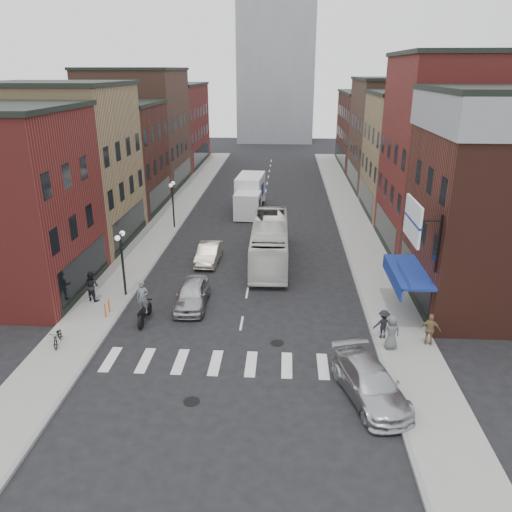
{
  "coord_description": "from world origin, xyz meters",
  "views": [
    {
      "loc": [
        2.26,
        -23.29,
        13.13
      ],
      "look_at": [
        0.55,
        5.09,
        2.44
      ],
      "focal_mm": 35.0,
      "sensor_mm": 36.0,
      "label": 1
    }
  ],
  "objects_px": {
    "billboard_sign": "(414,222)",
    "ped_right_c": "(392,332)",
    "transit_bus": "(270,242)",
    "curb_car": "(370,383)",
    "ped_left_solo": "(92,286)",
    "ped_right_a": "(383,324)",
    "streetlamp_far": "(173,196)",
    "ped_right_b": "(430,330)",
    "sedan_left_far": "(209,253)",
    "parked_bicycle": "(58,337)",
    "streetlamp_near": "(122,252)",
    "motorcycle_rider": "(143,303)",
    "box_truck": "(250,195)",
    "sedan_left_near": "(192,294)",
    "bike_rack": "(107,308)"
  },
  "relations": [
    {
      "from": "curb_car",
      "to": "parked_bicycle",
      "type": "bearing_deg",
      "value": 151.6
    },
    {
      "from": "sedan_left_far",
      "to": "curb_car",
      "type": "bearing_deg",
      "value": -57.65
    },
    {
      "from": "streetlamp_near",
      "to": "motorcycle_rider",
      "type": "distance_m",
      "value": 4.15
    },
    {
      "from": "box_truck",
      "to": "ped_right_a",
      "type": "height_order",
      "value": "box_truck"
    },
    {
      "from": "ped_right_a",
      "to": "motorcycle_rider",
      "type": "bearing_deg",
      "value": -11.53
    },
    {
      "from": "bike_rack",
      "to": "streetlamp_near",
      "type": "bearing_deg",
      "value": 85.76
    },
    {
      "from": "ped_right_c",
      "to": "streetlamp_far",
      "type": "bearing_deg",
      "value": -67.23
    },
    {
      "from": "motorcycle_rider",
      "to": "ped_right_a",
      "type": "xyz_separation_m",
      "value": [
        12.76,
        -1.2,
        -0.22
      ]
    },
    {
      "from": "bike_rack",
      "to": "parked_bicycle",
      "type": "relative_size",
      "value": 0.52
    },
    {
      "from": "streetlamp_far",
      "to": "ped_right_b",
      "type": "height_order",
      "value": "streetlamp_far"
    },
    {
      "from": "ped_left_solo",
      "to": "ped_right_a",
      "type": "relative_size",
      "value": 1.19
    },
    {
      "from": "billboard_sign",
      "to": "streetlamp_near",
      "type": "distance_m",
      "value": 16.68
    },
    {
      "from": "ped_left_solo",
      "to": "sedan_left_near",
      "type": "bearing_deg",
      "value": -157.74
    },
    {
      "from": "box_truck",
      "to": "ped_right_b",
      "type": "bearing_deg",
      "value": -62.34
    },
    {
      "from": "box_truck",
      "to": "motorcycle_rider",
      "type": "relative_size",
      "value": 3.24
    },
    {
      "from": "streetlamp_near",
      "to": "ped_left_solo",
      "type": "relative_size",
      "value": 2.23
    },
    {
      "from": "parked_bicycle",
      "to": "ped_left_solo",
      "type": "distance_m",
      "value": 5.13
    },
    {
      "from": "motorcycle_rider",
      "to": "ped_right_b",
      "type": "xyz_separation_m",
      "value": [
        14.96,
        -1.75,
        -0.16
      ]
    },
    {
      "from": "curb_car",
      "to": "ped_right_a",
      "type": "relative_size",
      "value": 3.24
    },
    {
      "from": "ped_right_a",
      "to": "transit_bus",
      "type": "bearing_deg",
      "value": -66.65
    },
    {
      "from": "ped_left_solo",
      "to": "ped_right_b",
      "type": "relative_size",
      "value": 1.1
    },
    {
      "from": "streetlamp_near",
      "to": "sedan_left_far",
      "type": "bearing_deg",
      "value": 55.32
    },
    {
      "from": "motorcycle_rider",
      "to": "streetlamp_near",
      "type": "bearing_deg",
      "value": 128.33
    },
    {
      "from": "ped_right_c",
      "to": "transit_bus",
      "type": "bearing_deg",
      "value": -76.87
    },
    {
      "from": "billboard_sign",
      "to": "motorcycle_rider",
      "type": "relative_size",
      "value": 1.51
    },
    {
      "from": "transit_bus",
      "to": "ped_right_c",
      "type": "distance_m",
      "value": 13.59
    },
    {
      "from": "curb_car",
      "to": "ped_right_b",
      "type": "distance_m",
      "value": 5.67
    },
    {
      "from": "billboard_sign",
      "to": "sedan_left_far",
      "type": "relative_size",
      "value": 0.9
    },
    {
      "from": "transit_bus",
      "to": "curb_car",
      "type": "bearing_deg",
      "value": -73.91
    },
    {
      "from": "billboard_sign",
      "to": "transit_bus",
      "type": "bearing_deg",
      "value": 126.16
    },
    {
      "from": "ped_right_a",
      "to": "ped_left_solo",
      "type": "bearing_deg",
      "value": -18.01
    },
    {
      "from": "transit_bus",
      "to": "ped_right_c",
      "type": "bearing_deg",
      "value": -62.62
    },
    {
      "from": "ped_left_solo",
      "to": "ped_right_c",
      "type": "height_order",
      "value": "ped_left_solo"
    },
    {
      "from": "motorcycle_rider",
      "to": "sedan_left_near",
      "type": "distance_m",
      "value": 3.14
    },
    {
      "from": "billboard_sign",
      "to": "ped_right_a",
      "type": "height_order",
      "value": "billboard_sign"
    },
    {
      "from": "sedan_left_far",
      "to": "ped_right_c",
      "type": "bearing_deg",
      "value": -45.29
    },
    {
      "from": "billboard_sign",
      "to": "ped_right_c",
      "type": "bearing_deg",
      "value": -117.52
    },
    {
      "from": "box_truck",
      "to": "ped_right_c",
      "type": "distance_m",
      "value": 26.8
    },
    {
      "from": "streetlamp_far",
      "to": "bike_rack",
      "type": "bearing_deg",
      "value": -90.69
    },
    {
      "from": "motorcycle_rider",
      "to": "bike_rack",
      "type": "bearing_deg",
      "value": 174.0
    },
    {
      "from": "billboard_sign",
      "to": "transit_bus",
      "type": "height_order",
      "value": "billboard_sign"
    },
    {
      "from": "sedan_left_near",
      "to": "ped_left_solo",
      "type": "bearing_deg",
      "value": 177.11
    },
    {
      "from": "box_truck",
      "to": "ped_right_a",
      "type": "bearing_deg",
      "value": -66.34
    },
    {
      "from": "streetlamp_near",
      "to": "ped_right_a",
      "type": "bearing_deg",
      "value": -16.4
    },
    {
      "from": "curb_car",
      "to": "parked_bicycle",
      "type": "xyz_separation_m",
      "value": [
        -14.99,
        3.3,
        -0.17
      ]
    },
    {
      "from": "sedan_left_far",
      "to": "ped_left_solo",
      "type": "relative_size",
      "value": 2.24
    },
    {
      "from": "sedan_left_near",
      "to": "sedan_left_far",
      "type": "height_order",
      "value": "sedan_left_near"
    },
    {
      "from": "box_truck",
      "to": "curb_car",
      "type": "xyz_separation_m",
      "value": [
        7.21,
        -29.21,
        -0.94
      ]
    },
    {
      "from": "billboard_sign",
      "to": "ped_right_c",
      "type": "distance_m",
      "value": 5.52
    },
    {
      "from": "curb_car",
      "to": "ped_left_solo",
      "type": "bearing_deg",
      "value": 134.94
    }
  ]
}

